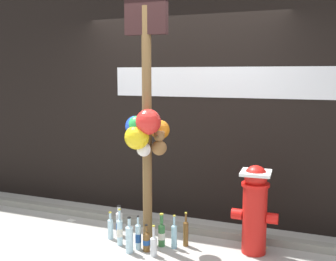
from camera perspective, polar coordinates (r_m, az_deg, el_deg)
ground_plane at (r=4.25m, az=-3.83°, el=-17.17°), size 14.00×14.00×0.00m
building_wall at (r=5.06m, az=2.39°, el=6.26°), size 10.00×0.21×3.31m
curb_strip at (r=4.88m, az=0.11°, el=-13.22°), size 8.00×0.12×0.08m
memorial_post at (r=4.07m, az=-3.17°, el=1.98°), size 0.44×0.57×2.55m
fire_hydrant at (r=4.23m, az=12.14°, el=-10.57°), size 0.46×0.31×0.91m
bottle_0 at (r=4.35m, az=0.88°, el=-14.54°), size 0.06×0.06×0.36m
bottle_1 at (r=4.40m, az=-0.91°, el=-14.34°), size 0.07×0.07×0.36m
bottle_2 at (r=4.68m, az=-6.89°, el=-12.85°), size 0.08×0.08×0.35m
bottle_3 at (r=4.40m, az=2.52°, el=-14.16°), size 0.06×0.06×0.37m
bottle_4 at (r=4.33m, az=-4.22°, el=-14.63°), size 0.06×0.06×0.36m
bottle_5 at (r=4.44m, az=-6.82°, el=-13.91°), size 0.06×0.06×0.40m
bottle_6 at (r=4.30m, az=-3.06°, el=-15.27°), size 0.07×0.07×0.29m
bottle_7 at (r=4.19m, az=-2.02°, el=-15.80°), size 0.07×0.07×0.32m
bottle_8 at (r=4.26m, az=-5.47°, el=-14.83°), size 0.08×0.08×0.38m
bottle_9 at (r=4.62m, az=-8.11°, el=-13.39°), size 0.06×0.06×0.31m
litter_0 at (r=5.28m, az=-13.53°, el=-12.19°), size 0.12×0.10×0.01m
litter_2 at (r=4.49m, az=13.15°, el=-15.88°), size 0.10×0.14×0.01m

